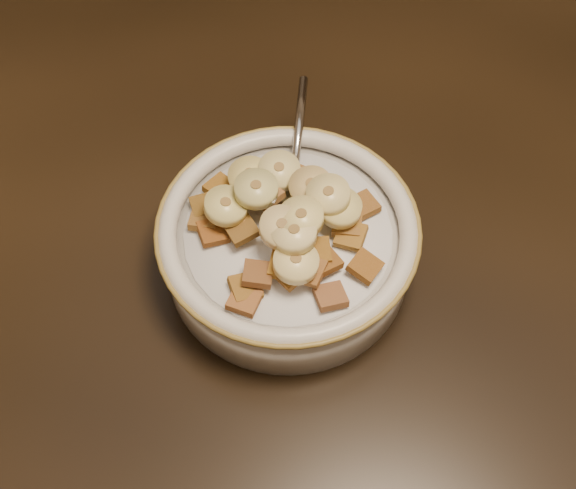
# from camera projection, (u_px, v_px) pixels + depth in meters

# --- Properties ---
(table) EXTENTS (1.40, 0.90, 0.04)m
(table) POSITION_uv_depth(u_px,v_px,m) (491.00, 219.00, 0.66)
(table) COLOR black
(table) RESTS_ON floor
(cereal_bowl) EXTENTS (0.18, 0.18, 0.04)m
(cereal_bowl) POSITION_uv_depth(u_px,v_px,m) (288.00, 250.00, 0.60)
(cereal_bowl) COLOR silver
(cereal_bowl) RESTS_ON table
(milk) EXTENTS (0.15, 0.15, 0.00)m
(milk) POSITION_uv_depth(u_px,v_px,m) (288.00, 234.00, 0.58)
(milk) COLOR white
(milk) RESTS_ON cereal_bowl
(spoon) EXTENTS (0.04, 0.05, 0.01)m
(spoon) POSITION_uv_depth(u_px,v_px,m) (292.00, 198.00, 0.59)
(spoon) COLOR #B9B9B9
(spoon) RESTS_ON cereal_bowl
(cereal_square_0) EXTENTS (0.02, 0.02, 0.01)m
(cereal_square_0) POSITION_uv_depth(u_px,v_px,m) (204.00, 219.00, 0.58)
(cereal_square_0) COLOR olive
(cereal_square_0) RESTS_ON milk
(cereal_square_1) EXTENTS (0.03, 0.03, 0.01)m
(cereal_square_1) POSITION_uv_depth(u_px,v_px,m) (252.00, 180.00, 0.60)
(cereal_square_1) COLOR brown
(cereal_square_1) RESTS_ON milk
(cereal_square_2) EXTENTS (0.02, 0.02, 0.01)m
(cereal_square_2) POSITION_uv_depth(u_px,v_px,m) (284.00, 266.00, 0.55)
(cereal_square_2) COLOR #996324
(cereal_square_2) RESTS_ON milk
(cereal_square_3) EXTENTS (0.02, 0.02, 0.01)m
(cereal_square_3) POSITION_uv_depth(u_px,v_px,m) (309.00, 270.00, 0.55)
(cereal_square_3) COLOR brown
(cereal_square_3) RESTS_ON milk
(cereal_square_4) EXTENTS (0.03, 0.03, 0.01)m
(cereal_square_4) POSITION_uv_depth(u_px,v_px,m) (245.00, 288.00, 0.55)
(cereal_square_4) COLOR brown
(cereal_square_4) RESTS_ON milk
(cereal_square_5) EXTENTS (0.03, 0.03, 0.01)m
(cereal_square_5) POSITION_uv_depth(u_px,v_px,m) (267.00, 172.00, 0.60)
(cereal_square_5) COLOR #915D22
(cereal_square_5) RESTS_ON milk
(cereal_square_6) EXTENTS (0.02, 0.02, 0.01)m
(cereal_square_6) POSITION_uv_depth(u_px,v_px,m) (325.00, 189.00, 0.58)
(cereal_square_6) COLOR brown
(cereal_square_6) RESTS_ON milk
(cereal_square_7) EXTENTS (0.03, 0.03, 0.01)m
(cereal_square_7) POSITION_uv_depth(u_px,v_px,m) (205.00, 206.00, 0.58)
(cereal_square_7) COLOR brown
(cereal_square_7) RESTS_ON milk
(cereal_square_8) EXTENTS (0.02, 0.02, 0.01)m
(cereal_square_8) POSITION_uv_depth(u_px,v_px,m) (293.00, 176.00, 0.60)
(cereal_square_8) COLOR brown
(cereal_square_8) RESTS_ON milk
(cereal_square_9) EXTENTS (0.03, 0.03, 0.01)m
(cereal_square_9) POSITION_uv_depth(u_px,v_px,m) (363.00, 205.00, 0.58)
(cereal_square_9) COLOR brown
(cereal_square_9) RESTS_ON milk
(cereal_square_10) EXTENTS (0.03, 0.03, 0.01)m
(cereal_square_10) POSITION_uv_depth(u_px,v_px,m) (221.00, 188.00, 0.59)
(cereal_square_10) COLOR brown
(cereal_square_10) RESTS_ON milk
(cereal_square_11) EXTENTS (0.03, 0.03, 0.01)m
(cereal_square_11) POSITION_uv_depth(u_px,v_px,m) (213.00, 232.00, 0.57)
(cereal_square_11) COLOR brown
(cereal_square_11) RESTS_ON milk
(cereal_square_12) EXTENTS (0.02, 0.02, 0.01)m
(cereal_square_12) POSITION_uv_depth(u_px,v_px,m) (351.00, 235.00, 0.57)
(cereal_square_12) COLOR brown
(cereal_square_12) RESTS_ON milk
(cereal_square_13) EXTENTS (0.02, 0.02, 0.01)m
(cereal_square_13) POSITION_uv_depth(u_px,v_px,m) (258.00, 274.00, 0.54)
(cereal_square_13) COLOR brown
(cereal_square_13) RESTS_ON milk
(cereal_square_14) EXTENTS (0.03, 0.03, 0.01)m
(cereal_square_14) POSITION_uv_depth(u_px,v_px,m) (242.00, 229.00, 0.56)
(cereal_square_14) COLOR brown
(cereal_square_14) RESTS_ON milk
(cereal_square_15) EXTENTS (0.03, 0.03, 0.01)m
(cereal_square_15) POSITION_uv_depth(u_px,v_px,m) (290.00, 272.00, 0.55)
(cereal_square_15) COLOR olive
(cereal_square_15) RESTS_ON milk
(cereal_square_16) EXTENTS (0.03, 0.03, 0.01)m
(cereal_square_16) POSITION_uv_depth(u_px,v_px,m) (365.00, 266.00, 0.55)
(cereal_square_16) COLOR brown
(cereal_square_16) RESTS_ON milk
(cereal_square_17) EXTENTS (0.02, 0.02, 0.01)m
(cereal_square_17) POSITION_uv_depth(u_px,v_px,m) (251.00, 195.00, 0.58)
(cereal_square_17) COLOR brown
(cereal_square_17) RESTS_ON milk
(cereal_square_18) EXTENTS (0.03, 0.03, 0.01)m
(cereal_square_18) POSITION_uv_depth(u_px,v_px,m) (266.00, 195.00, 0.57)
(cereal_square_18) COLOR brown
(cereal_square_18) RESTS_ON milk
(cereal_square_19) EXTENTS (0.03, 0.03, 0.01)m
(cereal_square_19) POSITION_uv_depth(u_px,v_px,m) (331.00, 296.00, 0.54)
(cereal_square_19) COLOR brown
(cereal_square_19) RESTS_ON milk
(cereal_square_20) EXTENTS (0.03, 0.03, 0.01)m
(cereal_square_20) POSITION_uv_depth(u_px,v_px,m) (281.00, 173.00, 0.60)
(cereal_square_20) COLOR brown
(cereal_square_20) RESTS_ON milk
(cereal_square_21) EXTENTS (0.03, 0.03, 0.01)m
(cereal_square_21) POSITION_uv_depth(u_px,v_px,m) (316.00, 251.00, 0.55)
(cereal_square_21) COLOR brown
(cereal_square_21) RESTS_ON milk
(cereal_square_22) EXTENTS (0.03, 0.03, 0.01)m
(cereal_square_22) POSITION_uv_depth(u_px,v_px,m) (324.00, 261.00, 0.55)
(cereal_square_22) COLOR brown
(cereal_square_22) RESTS_ON milk
(cereal_square_23) EXTENTS (0.02, 0.02, 0.01)m
(cereal_square_23) POSITION_uv_depth(u_px,v_px,m) (244.00, 300.00, 0.54)
(cereal_square_23) COLOR brown
(cereal_square_23) RESTS_ON milk
(cereal_square_24) EXTENTS (0.02, 0.02, 0.01)m
(cereal_square_24) POSITION_uv_depth(u_px,v_px,m) (347.00, 225.00, 0.57)
(cereal_square_24) COLOR brown
(cereal_square_24) RESTS_ON milk
(banana_slice_0) EXTENTS (0.03, 0.03, 0.02)m
(banana_slice_0) POSITION_uv_depth(u_px,v_px,m) (311.00, 187.00, 0.57)
(banana_slice_0) COLOR tan
(banana_slice_0) RESTS_ON milk
(banana_slice_1) EXTENTS (0.04, 0.04, 0.01)m
(banana_slice_1) POSITION_uv_depth(u_px,v_px,m) (282.00, 228.00, 0.54)
(banana_slice_1) COLOR #DEC17E
(banana_slice_1) RESTS_ON milk
(banana_slice_2) EXTENTS (0.04, 0.04, 0.01)m
(banana_slice_2) POSITION_uv_depth(u_px,v_px,m) (256.00, 189.00, 0.56)
(banana_slice_2) COLOR #C7BF6D
(banana_slice_2) RESTS_ON milk
(banana_slice_3) EXTENTS (0.03, 0.03, 0.01)m
(banana_slice_3) POSITION_uv_depth(u_px,v_px,m) (279.00, 171.00, 0.58)
(banana_slice_3) COLOR #CEB971
(banana_slice_3) RESTS_ON milk
(banana_slice_4) EXTENTS (0.04, 0.04, 0.01)m
(banana_slice_4) POSITION_uv_depth(u_px,v_px,m) (301.00, 217.00, 0.54)
(banana_slice_4) COLOR #FFEE94
(banana_slice_4) RESTS_ON milk
(banana_slice_5) EXTENTS (0.04, 0.04, 0.01)m
(banana_slice_5) POSITION_uv_depth(u_px,v_px,m) (294.00, 233.00, 0.54)
(banana_slice_5) COLOR #EDE18F
(banana_slice_5) RESTS_ON milk
(banana_slice_6) EXTENTS (0.04, 0.03, 0.01)m
(banana_slice_6) POSITION_uv_depth(u_px,v_px,m) (340.00, 208.00, 0.56)
(banana_slice_6) COLOR #E6CD7E
(banana_slice_6) RESTS_ON milk
(banana_slice_7) EXTENTS (0.04, 0.04, 0.01)m
(banana_slice_7) POSITION_uv_depth(u_px,v_px,m) (226.00, 206.00, 0.56)
(banana_slice_7) COLOR #F6E682
(banana_slice_7) RESTS_ON milk
(banana_slice_8) EXTENTS (0.04, 0.04, 0.01)m
(banana_slice_8) POSITION_uv_depth(u_px,v_px,m) (328.00, 195.00, 0.56)
(banana_slice_8) COLOR #F3DC98
(banana_slice_8) RESTS_ON milk
(banana_slice_9) EXTENTS (0.04, 0.04, 0.01)m
(banana_slice_9) POSITION_uv_depth(u_px,v_px,m) (249.00, 177.00, 0.58)
(banana_slice_9) COLOR #F0D373
(banana_slice_9) RESTS_ON milk
(banana_slice_10) EXTENTS (0.04, 0.04, 0.01)m
(banana_slice_10) POSITION_uv_depth(u_px,v_px,m) (296.00, 262.00, 0.54)
(banana_slice_10) COLOR #EED478
(banana_slice_10) RESTS_ON milk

